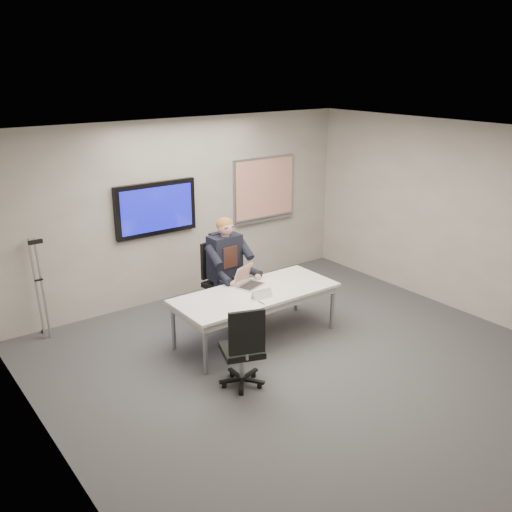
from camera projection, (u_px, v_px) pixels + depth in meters
floor at (309, 368)px, 7.02m from camera, size 6.00×6.00×0.02m
ceiling at (317, 138)px, 6.12m from camera, size 6.00×6.00×0.02m
wall_back at (184, 210)px, 8.86m from camera, size 6.00×0.02×2.80m
wall_left at (51, 329)px, 4.89m from camera, size 0.02×6.00×2.80m
wall_right at (468, 220)px, 8.26m from camera, size 0.02×6.00×2.80m
conference_table at (256, 297)px, 7.58m from camera, size 2.24×0.94×0.69m
tv_display at (156, 209)px, 8.50m from camera, size 1.30×0.09×0.80m
whiteboard at (264, 189)px, 9.66m from camera, size 1.25×0.08×1.10m
office_chair_far at (222, 293)px, 8.42m from camera, size 0.61×0.61×1.10m
office_chair_near at (243, 362)px, 6.52m from camera, size 0.63×0.63×1.03m
seated_person at (233, 281)px, 8.13m from camera, size 0.48×0.82×1.51m
crutch at (39, 287)px, 7.62m from camera, size 0.21×0.52×1.47m
laptop at (247, 280)px, 7.76m from camera, size 0.44×0.46×0.26m
name_tent at (262, 294)px, 7.34m from camera, size 0.28×0.09×0.11m
pen at (261, 303)px, 7.19m from camera, size 0.01×0.13×0.01m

